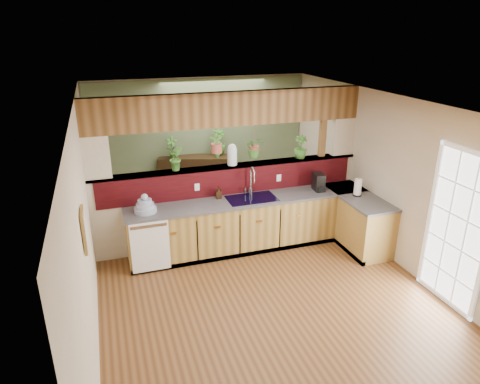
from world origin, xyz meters
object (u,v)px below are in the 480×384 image
object	(u,v)px
coffee_maker	(319,183)
shelving_console	(197,180)
faucet	(251,180)
dish_stack	(145,206)
soap_dispenser	(219,193)
paper_towel	(358,188)
glass_jar	(232,154)

from	to	relation	value
coffee_maker	shelving_console	xyz separation A→B (m)	(-1.64, 2.28, -0.54)
faucet	shelving_console	bearing A→B (deg)	102.34
dish_stack	soap_dispenser	xyz separation A→B (m)	(1.22, 0.19, 0.01)
faucet	paper_towel	size ratio (longest dim) A/B	1.61
coffee_maker	shelving_console	distance (m)	2.86
faucet	paper_towel	bearing A→B (deg)	-19.24
soap_dispenser	coffee_maker	distance (m)	1.75
faucet	coffee_maker	bearing A→B (deg)	-7.69
shelving_console	glass_jar	bearing A→B (deg)	-66.95
paper_towel	shelving_console	bearing A→B (deg)	128.35
paper_towel	soap_dispenser	bearing A→B (deg)	164.89
dish_stack	glass_jar	world-z (taller)	glass_jar
paper_towel	glass_jar	world-z (taller)	glass_jar
faucet	paper_towel	world-z (taller)	faucet
dish_stack	glass_jar	xyz separation A→B (m)	(1.51, 0.39, 0.58)
glass_jar	soap_dispenser	bearing A→B (deg)	-145.59
glass_jar	shelving_console	size ratio (longest dim) A/B	0.23
soap_dispenser	paper_towel	bearing A→B (deg)	-15.11
glass_jar	shelving_console	distance (m)	2.19
faucet	soap_dispenser	xyz separation A→B (m)	(-0.56, 0.02, -0.17)
soap_dispenser	faucet	bearing A→B (deg)	-1.93
soap_dispenser	dish_stack	bearing A→B (deg)	-171.32
coffee_maker	glass_jar	size ratio (longest dim) A/B	0.83
faucet	shelving_console	size ratio (longest dim) A/B	0.32
dish_stack	coffee_maker	size ratio (longest dim) A/B	1.14
faucet	glass_jar	size ratio (longest dim) A/B	1.39
faucet	soap_dispenser	size ratio (longest dim) A/B	2.48
dish_stack	coffee_maker	distance (m)	2.96
coffee_maker	paper_towel	size ratio (longest dim) A/B	0.96
dish_stack	shelving_console	size ratio (longest dim) A/B	0.22
dish_stack	shelving_console	bearing A→B (deg)	60.15
glass_jar	coffee_maker	bearing A→B (deg)	-14.81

